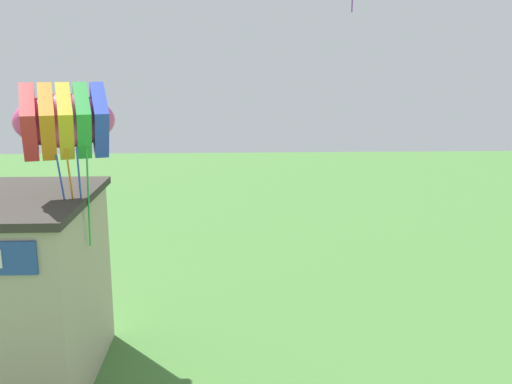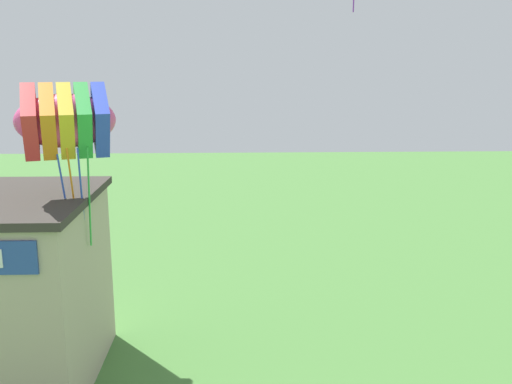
% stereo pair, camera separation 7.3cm
% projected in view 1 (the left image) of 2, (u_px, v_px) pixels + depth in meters
% --- Properties ---
extents(kite_rainbow_parafoil, '(3.39, 2.93, 4.93)m').
position_uv_depth(kite_rainbow_parafoil, '(65.00, 121.00, 16.62)').
color(kite_rainbow_parafoil, '#E54C8C').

